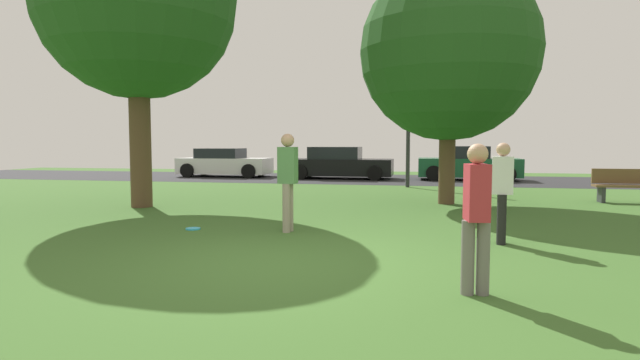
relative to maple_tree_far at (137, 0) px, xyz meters
The scene contains 13 objects.
ground_plane 8.84m from the maple_tree_far, 45.56° to the right, with size 44.00×44.00×0.00m, color #3D6628.
road_strip 12.99m from the maple_tree_far, 64.91° to the left, with size 44.00×6.40×0.01m, color #28282B.
maple_tree_far is the anchor object (origin of this frame).
oak_tree_left 7.90m from the maple_tree_far, 16.29° to the left, with size 4.60×4.60×6.25m.
person_thrower 9.68m from the maple_tree_far, 21.08° to the right, with size 0.34×0.30×1.61m.
person_catcher 6.69m from the maple_tree_far, 31.30° to the right, with size 0.34×0.30×1.77m.
person_bystander 10.51m from the maple_tree_far, 39.15° to the right, with size 0.30×0.35×1.61m.
frisbee_disc 6.42m from the maple_tree_far, 46.42° to the right, with size 0.27×0.27×0.03m, color #2DB2E0.
parked_car_white 12.15m from the maple_tree_far, 101.61° to the left, with size 4.21×2.01×1.32m.
parked_car_black 12.17m from the maple_tree_far, 73.51° to the left, with size 4.59×2.10×1.40m.
parked_car_green 14.82m from the maple_tree_far, 51.89° to the left, with size 4.20×1.98×1.44m.
park_bench 13.48m from the maple_tree_far, 15.57° to the left, with size 1.60×0.45×0.90m.
street_lamp_post 9.88m from the maple_tree_far, 47.95° to the left, with size 0.14×0.14×4.50m, color #2D2D33.
Camera 1 is at (1.87, -6.54, 1.62)m, focal length 29.01 mm.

